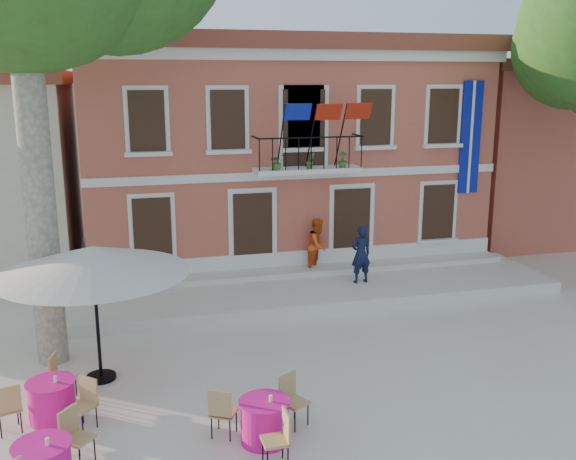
# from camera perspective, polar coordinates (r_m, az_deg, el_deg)

# --- Properties ---
(ground) EXTENTS (90.00, 90.00, 0.00)m
(ground) POSITION_cam_1_polar(r_m,az_deg,el_deg) (14.53, 0.21, -11.82)
(ground) COLOR beige
(ground) RESTS_ON ground
(main_building) EXTENTS (13.50, 9.59, 7.50)m
(main_building) POSITION_cam_1_polar(r_m,az_deg,el_deg) (23.44, -1.34, 7.50)
(main_building) COLOR #BE5144
(main_building) RESTS_ON ground
(neighbor_east) EXTENTS (9.40, 9.40, 6.40)m
(neighbor_east) POSITION_cam_1_polar(r_m,az_deg,el_deg) (29.54, 21.62, 6.69)
(neighbor_east) COLOR #BE5144
(neighbor_east) RESTS_ON ground
(terrace) EXTENTS (14.00, 3.40, 0.30)m
(terrace) POSITION_cam_1_polar(r_m,az_deg,el_deg) (18.92, 2.65, -5.23)
(terrace) COLOR silver
(terrace) RESTS_ON ground
(patio_umbrella) EXTENTS (3.89, 3.89, 2.89)m
(patio_umbrella) POSITION_cam_1_polar(r_m,az_deg,el_deg) (13.52, -16.97, -2.60)
(patio_umbrella) COLOR black
(patio_umbrella) RESTS_ON ground
(pedestrian_navy) EXTENTS (0.67, 0.48, 1.71)m
(pedestrian_navy) POSITION_cam_1_polar(r_m,az_deg,el_deg) (18.88, 6.49, -2.15)
(pedestrian_navy) COLOR black
(pedestrian_navy) RESTS_ON terrace
(pedestrian_orange) EXTENTS (1.03, 1.03, 1.68)m
(pedestrian_orange) POSITION_cam_1_polar(r_m,az_deg,el_deg) (19.86, 2.68, -1.34)
(pedestrian_orange) COLOR #DF541A
(pedestrian_orange) RESTS_ON terrace
(cafe_table_1) EXTENTS (1.87, 1.63, 0.95)m
(cafe_table_1) POSITION_cam_1_polar(r_m,az_deg,el_deg) (11.58, -2.09, -16.43)
(cafe_table_1) COLOR #E71583
(cafe_table_1) RESTS_ON ground
(cafe_table_2) EXTENTS (1.83, 1.79, 0.95)m
(cafe_table_2) POSITION_cam_1_polar(r_m,az_deg,el_deg) (12.96, -20.26, -13.88)
(cafe_table_2) COLOR #E71583
(cafe_table_2) RESTS_ON ground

